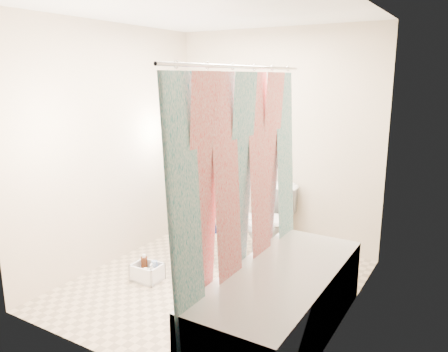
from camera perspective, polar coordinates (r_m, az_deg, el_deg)
The scene contains 14 objects.
floor at distance 4.19m, azimuth -1.27°, elevation -13.90°, with size 2.60×2.60×0.00m, color tan.
ceiling at distance 3.77m, azimuth -1.46°, elevation 20.70°, with size 2.40×2.60×0.02m, color silver.
wall_back at distance 4.93m, azimuth 6.75°, elevation 4.80°, with size 2.40×0.02×2.40m, color #BBAC90.
wall_front at distance 2.81m, azimuth -15.63°, elevation -1.73°, with size 2.40×0.02×2.40m, color #BBAC90.
wall_left at distance 4.55m, azimuth -14.29°, elevation 3.80°, with size 0.02×2.60×2.40m, color #BBAC90.
wall_right at distance 3.33m, azimuth 16.39°, elevation 0.46°, with size 0.02×2.60×2.40m, color #BBAC90.
bathtub at distance 3.38m, azimuth 7.45°, elevation -15.87°, with size 0.70×1.75×0.50m.
curtain_rod at distance 3.11m, azimuth 2.62°, elevation 14.04°, with size 0.02×0.02×1.90m, color silver.
shower_curtain at distance 3.23m, azimuth 2.46°, elevation -2.71°, with size 0.06×1.75×1.80m, color white.
toilet at distance 4.70m, azimuth 5.96°, elevation -6.04°, with size 0.41×0.72×0.74m, color white.
tank_lid at distance 4.57m, azimuth 5.46°, elevation -5.71°, with size 0.45×0.20×0.03m, color silver.
tank_internals at distance 4.79m, azimuth 6.41°, elevation -1.21°, with size 0.18×0.06×0.24m.
plumber at distance 4.41m, azimuth -3.23°, elevation 0.09°, with size 0.66×0.44×1.82m, color navy.
cleaning_caddy at distance 4.28m, azimuth -9.89°, elevation -12.37°, with size 0.28×0.23×0.21m.
Camera 1 is at (2.00, -3.16, 1.89)m, focal length 35.00 mm.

